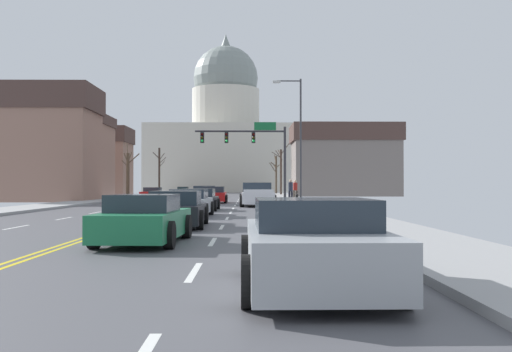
{
  "coord_description": "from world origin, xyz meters",
  "views": [
    {
      "loc": [
        4.4,
        -39.22,
        1.46
      ],
      "look_at": [
        5.32,
        29.23,
        2.44
      ],
      "focal_mm": 41.59,
      "sensor_mm": 36.0,
      "label": 1
    }
  ],
  "objects": [
    {
      "name": "ground",
      "position": [
        0.0,
        -0.0,
        0.02
      ],
      "size": [
        20.0,
        180.0,
        0.2
      ],
      "color": "#4E4E53"
    },
    {
      "name": "pedestrian_00",
      "position": [
        8.12,
        7.28,
        1.07
      ],
      "size": [
        0.35,
        0.34,
        1.68
      ],
      "color": "#4C4238",
      "rests_on": "ground"
    },
    {
      "name": "bare_tree_03",
      "position": [
        -8.06,
        44.03,
        3.51
      ],
      "size": [
        1.93,
        1.31,
        6.45
      ],
      "color": "#423328",
      "rests_on": "ground"
    },
    {
      "name": "street_lamp_right",
      "position": [
        7.97,
        3.39,
        5.34
      ],
      "size": [
        2.09,
        0.24,
        8.95
      ],
      "color": "#333338",
      "rests_on": "ground"
    },
    {
      "name": "flank_building_02",
      "position": [
        -17.1,
        32.32,
        4.89
      ],
      "size": [
        9.79,
        7.21,
        9.7
      ],
      "color": "#8C6656",
      "rests_on": "ground"
    },
    {
      "name": "sedan_oncoming_02",
      "position": [
        -5.13,
        47.55,
        0.53
      ],
      "size": [
        2.01,
        4.34,
        1.13
      ],
      "color": "#1E7247",
      "rests_on": "ground"
    },
    {
      "name": "sedan_oncoming_00",
      "position": [
        -5.34,
        21.07,
        0.55
      ],
      "size": [
        2.04,
        4.57,
        1.17
      ],
      "color": "#B71414",
      "rests_on": "ground"
    },
    {
      "name": "sedan_near_05",
      "position": [
        1.82,
        -24.45,
        0.57
      ],
      "size": [
        2.06,
        4.45,
        1.22
      ],
      "color": "#1E7247",
      "rests_on": "ground"
    },
    {
      "name": "sedan_near_02",
      "position": [
        1.65,
        -5.6,
        0.58
      ],
      "size": [
        2.17,
        4.45,
        1.23
      ],
      "color": "black",
      "rests_on": "ground"
    },
    {
      "name": "flank_building_03",
      "position": [
        16.67,
        35.97,
        4.59
      ],
      "size": [
        13.53,
        8.49,
        9.04
      ],
      "color": "slate",
      "rests_on": "ground"
    },
    {
      "name": "sedan_oncoming_03",
      "position": [
        -1.88,
        58.98,
        0.59
      ],
      "size": [
        2.05,
        4.26,
        1.24
      ],
      "color": "silver",
      "rests_on": "ground"
    },
    {
      "name": "sedan_near_03",
      "position": [
        1.71,
        -12.0,
        0.59
      ],
      "size": [
        2.05,
        4.61,
        1.25
      ],
      "color": "#9EA3A8",
      "rests_on": "ground"
    },
    {
      "name": "sedan_near_04",
      "position": [
        1.94,
        -18.72,
        0.59
      ],
      "size": [
        2.04,
        4.67,
        1.24
      ],
      "color": "black",
      "rests_on": "ground"
    },
    {
      "name": "pickup_truck_near_01",
      "position": [
        5.01,
        0.61,
        0.71
      ],
      "size": [
        2.42,
        5.39,
        1.59
      ],
      "color": "silver",
      "rests_on": "ground"
    },
    {
      "name": "flank_building_01",
      "position": [
        -18.37,
        44.46,
        4.8
      ],
      "size": [
        12.23,
        7.65,
        9.47
      ],
      "color": "#8C6656",
      "rests_on": "ground"
    },
    {
      "name": "flank_building_00",
      "position": [
        -15.58,
        12.38,
        5.06
      ],
      "size": [
        13.54,
        6.82,
        9.98
      ],
      "color": "#8C6656",
      "rests_on": "ground"
    },
    {
      "name": "sedan_oncoming_01",
      "position": [
        -1.56,
        34.11,
        0.61
      ],
      "size": [
        2.07,
        4.62,
        1.29
      ],
      "color": "silver",
      "rests_on": "ground"
    },
    {
      "name": "bare_tree_00",
      "position": [
        8.49,
        47.69,
        3.17
      ],
      "size": [
        1.58,
        1.16,
        5.78
      ],
      "color": "#4C3D2D",
      "rests_on": "ground"
    },
    {
      "name": "bare_tree_02",
      "position": [
        8.8,
        40.12,
        3.53
      ],
      "size": [
        2.32,
        2.51,
        6.79
      ],
      "color": "#423328",
      "rests_on": "ground"
    },
    {
      "name": "sedan_near_00",
      "position": [
        1.68,
        7.72,
        0.61
      ],
      "size": [
        2.14,
        4.38,
        1.3
      ],
      "color": "#B71414",
      "rests_on": "ground"
    },
    {
      "name": "bicycle_parked",
      "position": [
        7.86,
        2.51,
        0.49
      ],
      "size": [
        0.12,
        1.77,
        0.85
      ],
      "color": "black",
      "rests_on": "ground"
    },
    {
      "name": "bare_tree_01",
      "position": [
        -8.14,
        22.76,
        2.67
      ],
      "size": [
        1.44,
        2.35,
        5.72
      ],
      "color": "#4C3D2D",
      "rests_on": "ground"
    },
    {
      "name": "capitol_building",
      "position": [
        0.0,
        77.07,
        10.21
      ],
      "size": [
        28.92,
        22.94,
        31.1
      ],
      "color": "beige",
      "rests_on": "ground"
    },
    {
      "name": "pedestrian_01",
      "position": [
        7.61,
        5.28,
        1.09
      ],
      "size": [
        0.35,
        0.34,
        1.71
      ],
      "color": "black",
      "rests_on": "ground"
    },
    {
      "name": "signal_gantry",
      "position": [
        4.77,
        12.12,
        5.0
      ],
      "size": [
        7.91,
        0.41,
        6.74
      ],
      "color": "#28282D",
      "rests_on": "ground"
    },
    {
      "name": "sedan_near_06",
      "position": [
        5.31,
        -30.9,
        0.59
      ],
      "size": [
        2.05,
        4.39,
        1.26
      ],
      "color": "#9EA3A8",
      "rests_on": "ground"
    }
  ]
}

